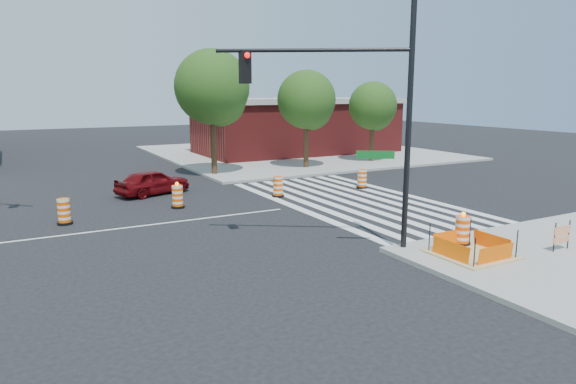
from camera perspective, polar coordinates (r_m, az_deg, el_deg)
name	(u,v)px	position (r m, az deg, el deg)	size (l,w,h in m)	color
ground	(117,229)	(20.59, -18.49, -3.92)	(120.00, 120.00, 0.00)	black
sidewalk_ne	(297,153)	(43.55, 0.96, 4.41)	(22.00, 22.00, 0.15)	gray
crosswalk_east	(353,200)	(24.80, 7.21, -0.92)	(6.75, 13.50, 0.01)	silver
lane_centerline	(117,229)	(20.59, -18.49, -3.90)	(14.00, 0.12, 0.01)	silver
excavation_pit	(471,253)	(16.98, 19.70, -6.37)	(2.20, 2.20, 0.90)	tan
brick_storefront	(297,126)	(43.35, 0.97, 7.35)	(16.50, 8.50, 4.60)	maroon
red_coupe	(153,182)	(26.83, -14.82, 1.09)	(1.52, 3.79, 1.29)	#60080B
signal_pole_se	(355,98)	(16.34, 7.48, 10.30)	(5.21, 3.38, 8.04)	black
pit_drum	(462,231)	(17.83, 18.80, -4.17)	(0.57, 0.57, 1.13)	black
barricade	(562,234)	(18.52, 28.14, -4.18)	(0.80, 0.04, 0.94)	#FF5705
tree_north_c	(213,91)	(31.77, -8.35, 11.01)	(4.51, 4.51, 7.67)	#382314
tree_north_d	(307,103)	(34.30, 2.10, 9.84)	(3.87, 3.85, 6.55)	#382314
tree_north_e	(373,109)	(37.94, 9.41, 9.14)	(3.48, 3.46, 5.87)	#382314
median_drum_2	(64,212)	(21.94, -23.62, -2.09)	(0.60, 0.60, 1.02)	black
median_drum_3	(178,197)	(23.46, -12.17, -0.57)	(0.60, 0.60, 1.18)	black
median_drum_4	(278,187)	(25.38, -1.11, 0.52)	(0.60, 0.60, 1.02)	black
median_drum_5	(362,180)	(27.92, 8.24, 1.38)	(0.60, 0.60, 1.02)	black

